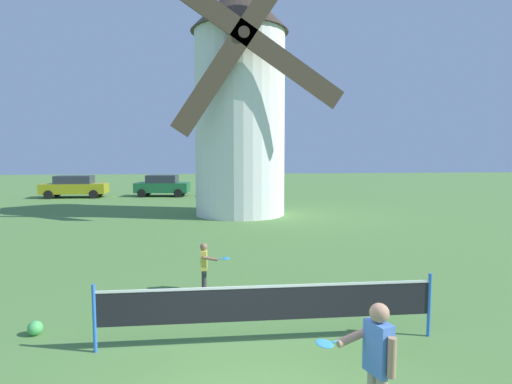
% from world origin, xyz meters
% --- Properties ---
extents(windmill, '(9.07, 5.23, 12.90)m').
position_xyz_m(windmill, '(1.02, 16.41, 5.96)').
color(windmill, white).
rests_on(windmill, ground_plane).
extents(tennis_net, '(5.60, 0.06, 1.10)m').
position_xyz_m(tennis_net, '(0.48, 1.65, 0.69)').
color(tennis_net, blue).
rests_on(tennis_net, ground_plane).
extents(player_near, '(0.89, 0.48, 1.48)m').
position_xyz_m(player_near, '(1.38, -0.61, 0.83)').
color(player_near, '#9E937F').
rests_on(player_near, ground_plane).
extents(player_far, '(0.68, 0.49, 1.12)m').
position_xyz_m(player_far, '(-0.60, 4.42, 0.64)').
color(player_far, '#333338').
rests_on(player_far, ground_plane).
extents(stray_ball, '(0.25, 0.25, 0.25)m').
position_xyz_m(stray_ball, '(-3.50, 2.41, 0.13)').
color(stray_ball, '#4CB259').
rests_on(stray_ball, ground_plane).
extents(parked_car_mustard, '(4.43, 1.93, 1.56)m').
position_xyz_m(parked_car_mustard, '(-10.14, 25.99, 0.81)').
color(parked_car_mustard, '#999919').
rests_on(parked_car_mustard, ground_plane).
extents(parked_car_green, '(4.00, 2.22, 1.56)m').
position_xyz_m(parked_car_green, '(-4.03, 26.27, 0.81)').
color(parked_car_green, '#1E6638').
rests_on(parked_car_green, ground_plane).
extents(parked_car_red, '(4.44, 1.92, 1.56)m').
position_xyz_m(parked_car_red, '(1.74, 25.89, 0.81)').
color(parked_car_red, red).
rests_on(parked_car_red, ground_plane).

